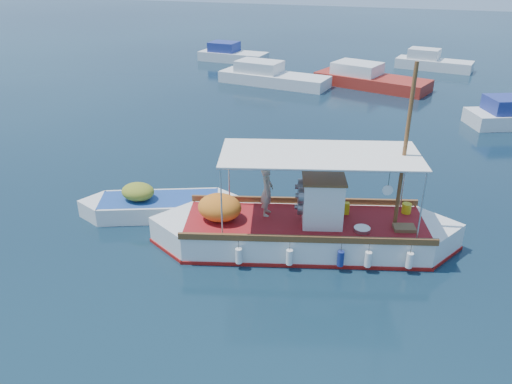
% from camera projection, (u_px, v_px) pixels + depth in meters
% --- Properties ---
extents(ground, '(160.00, 160.00, 0.00)m').
position_uv_depth(ground, '(297.00, 232.00, 17.15)').
color(ground, black).
rests_on(ground, ground).
extents(fishing_caique, '(9.78, 4.66, 6.20)m').
position_uv_depth(fishing_caique, '(303.00, 231.00, 16.15)').
color(fishing_caique, white).
rests_on(fishing_caique, ground).
extents(dinghy, '(5.46, 3.12, 1.43)m').
position_uv_depth(dinghy, '(158.00, 207.00, 18.20)').
color(dinghy, white).
rests_on(dinghy, ground).
extents(bg_boat_nw, '(8.28, 3.58, 1.80)m').
position_uv_depth(bg_boat_nw, '(271.00, 77.00, 36.21)').
color(bg_boat_nw, silver).
rests_on(bg_boat_nw, ground).
extents(bg_boat_n, '(8.42, 5.04, 1.80)m').
position_uv_depth(bg_boat_n, '(369.00, 80.00, 35.55)').
color(bg_boat_n, maroon).
rests_on(bg_boat_n, ground).
extents(bg_boat_far_w, '(6.09, 2.75, 1.80)m').
position_uv_depth(bg_boat_far_w, '(231.00, 55.00, 43.99)').
color(bg_boat_far_w, silver).
rests_on(bg_boat_far_w, ground).
extents(bg_boat_far_n, '(6.20, 3.01, 1.80)m').
position_uv_depth(bg_boat_far_n, '(432.00, 63.00, 40.88)').
color(bg_boat_far_n, silver).
rests_on(bg_boat_far_n, ground).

